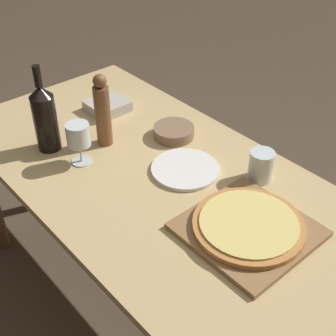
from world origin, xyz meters
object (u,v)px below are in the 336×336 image
(wine_bottle, at_px, (45,117))
(small_bowl, at_px, (174,132))
(wine_glass, at_px, (78,136))
(pizza, at_px, (249,225))
(pepper_mill, at_px, (103,112))

(wine_bottle, height_order, small_bowl, wine_bottle)
(wine_bottle, bearing_deg, wine_glass, -75.55)
(pizza, distance_m, wine_glass, 0.67)
(wine_bottle, height_order, wine_glass, wine_bottle)
(wine_bottle, height_order, pepper_mill, wine_bottle)
(wine_glass, height_order, small_bowl, wine_glass)
(wine_bottle, relative_size, pepper_mill, 1.17)
(pizza, bearing_deg, pepper_mill, 93.84)
(wine_bottle, distance_m, wine_glass, 0.16)
(pizza, xyz_separation_m, pepper_mill, (-0.05, 0.68, 0.11))
(wine_bottle, distance_m, small_bowl, 0.49)
(wine_glass, distance_m, small_bowl, 0.39)
(wine_bottle, bearing_deg, small_bowl, -31.44)
(wine_bottle, relative_size, wine_glass, 2.11)
(pepper_mill, relative_size, wine_glass, 1.81)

